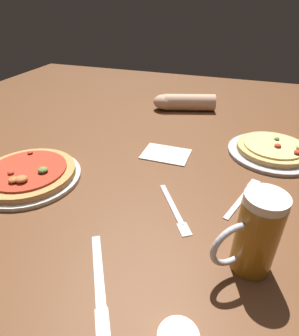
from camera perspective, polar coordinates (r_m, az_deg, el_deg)
The scene contains 9 objects.
ground_plane at distance 0.88m, azimuth 0.00°, elevation -1.93°, with size 2.40×2.40×0.03m, color brown.
pizza_plate_near at distance 0.91m, azimuth -23.10°, elevation -1.20°, with size 0.30×0.30×0.05m.
pizza_plate_far at distance 1.05m, azimuth 23.46°, elevation 3.33°, with size 0.29×0.29×0.05m.
beer_mug_dark at distance 0.58m, azimuth 20.41°, elevation -12.39°, with size 0.12×0.11×0.18m.
napkin_folded at distance 0.97m, azimuth 3.31°, elevation 2.91°, with size 0.16×0.12×0.01m, color silver.
fork_left at distance 0.73m, azimuth 4.99°, elevation -8.16°, with size 0.13×0.18×0.01m.
knife_right at distance 0.59m, azimuth -10.06°, elevation -21.41°, with size 0.14×0.21×0.01m.
fork_spare at distance 0.81m, azimuth 18.29°, elevation -5.40°, with size 0.09×0.21×0.01m.
diner_arm at distance 1.35m, azimuth 6.46°, elevation 12.96°, with size 0.28×0.14×0.07m.
Camera 1 is at (0.23, -0.69, 0.48)m, focal length 30.40 mm.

